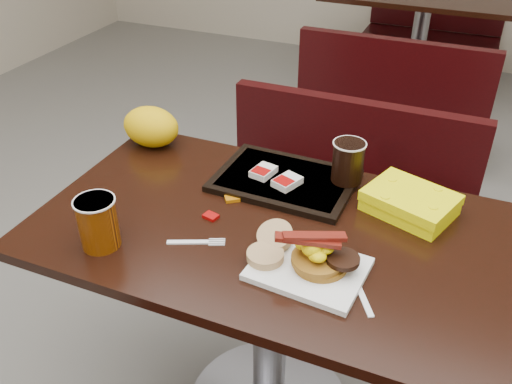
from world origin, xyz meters
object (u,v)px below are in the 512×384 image
at_px(bench_far_s, 396,93).
at_px(coffee_cup_far, 348,162).
at_px(hashbrown_sleeve_right, 287,182).
at_px(table_far, 417,52).
at_px(tray, 285,180).
at_px(hashbrown_sleeve_left, 263,172).
at_px(paper_bag, 151,127).
at_px(platter, 308,269).
at_px(coffee_cup_near, 98,223).
at_px(table_near, 270,329).
at_px(bench_near_n, 336,207).
at_px(fork, 188,242).
at_px(clamshell, 410,202).
at_px(pancake_stack, 320,261).
at_px(knife, 360,291).
at_px(bench_far_n, 432,25).

height_order(bench_far_s, coffee_cup_far, coffee_cup_far).
height_order(bench_far_s, hashbrown_sleeve_right, hashbrown_sleeve_right).
xyz_separation_m(table_far, tray, (-0.04, -2.40, 0.38)).
bearing_deg(hashbrown_sleeve_right, hashbrown_sleeve_left, -176.07).
height_order(tray, paper_bag, paper_bag).
relative_size(platter, hashbrown_sleeve_left, 3.47).
height_order(tray, hashbrown_sleeve_right, hashbrown_sleeve_right).
bearing_deg(coffee_cup_near, tray, 54.30).
xyz_separation_m(bench_far_s, paper_bag, (-0.51, -1.64, 0.45)).
distance_m(table_near, hashbrown_sleeve_left, 0.46).
distance_m(bench_near_n, hashbrown_sleeve_right, 0.67).
bearing_deg(coffee_cup_far, platter, -87.43).
bearing_deg(fork, hashbrown_sleeve_left, 56.52).
distance_m(bench_near_n, tray, 0.64).
bearing_deg(clamshell, fork, -125.01).
relative_size(bench_near_n, platter, 3.99).
bearing_deg(coffee_cup_far, hashbrown_sleeve_left, -164.57).
bearing_deg(tray, clamshell, 0.36).
bearing_deg(pancake_stack, tray, 122.54).
relative_size(pancake_stack, knife, 0.78).
bearing_deg(hashbrown_sleeve_right, bench_near_n, 108.57).
bearing_deg(pancake_stack, knife, -17.54).
xyz_separation_m(bench_near_n, bench_far_s, (0.00, 1.20, 0.00)).
xyz_separation_m(pancake_stack, fork, (-0.33, -0.03, -0.03)).
height_order(fork, paper_bag, paper_bag).
relative_size(bench_far_s, clamshell, 4.60).
relative_size(hashbrown_sleeve_left, paper_bag, 0.40).
distance_m(bench_far_s, paper_bag, 1.78).
xyz_separation_m(bench_far_s, knife, (0.26, -2.05, 0.39)).
bearing_deg(coffee_cup_far, table_near, -115.13).
bearing_deg(bench_far_n, hashbrown_sleeve_left, -91.92).
bearing_deg(platter, table_far, 97.53).
height_order(platter, clamshell, clamshell).
xyz_separation_m(bench_near_n, knife, (0.26, -0.85, 0.39)).
distance_m(bench_far_n, pancake_stack, 3.44).
xyz_separation_m(platter, coffee_cup_far, (-0.02, 0.39, 0.07)).
bearing_deg(paper_bag, table_far, 77.74).
xyz_separation_m(table_far, coffee_cup_far, (0.12, -2.34, 0.45)).
xyz_separation_m(bench_near_n, bench_far_n, (0.00, 2.60, 0.00)).
bearing_deg(coffee_cup_far, fork, -125.45).
xyz_separation_m(platter, clamshell, (0.17, 0.33, 0.02)).
relative_size(bench_near_n, paper_bag, 5.50).
distance_m(bench_far_n, paper_bag, 3.12).
distance_m(fork, paper_bag, 0.53).
xyz_separation_m(table_near, hashbrown_sleeve_left, (-0.10, 0.20, 0.40)).
relative_size(pancake_stack, paper_bag, 0.68).
xyz_separation_m(table_near, table_far, (0.00, 2.60, 0.00)).
xyz_separation_m(table_near, bench_near_n, (0.00, 0.70, -0.02)).
height_order(table_far, clamshell, clamshell).
relative_size(hashbrown_sleeve_right, coffee_cup_far, 0.64).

